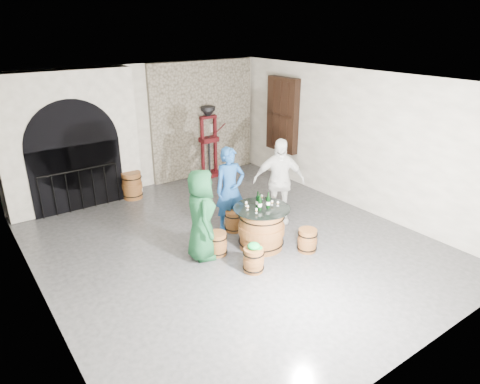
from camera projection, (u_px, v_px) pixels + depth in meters
ground at (231, 243)px, 8.64m from camera, size 8.00×8.00×0.00m
wall_back at (142, 128)px, 11.05m from camera, size 8.00×0.00×8.00m
wall_front at (422, 256)px, 5.03m from camera, size 8.00×0.00×8.00m
wall_left at (30, 213)px, 6.14m from camera, size 0.00×8.00×8.00m
wall_right at (354, 140)px, 9.94m from camera, size 0.00×8.00×8.00m
ceiling at (229, 81)px, 7.45m from camera, size 8.00×8.00×0.00m
stone_facing_panel at (203, 120)px, 11.99m from camera, size 3.20×0.12×3.18m
arched_opening at (70, 142)px, 9.83m from camera, size 3.10×0.60×3.19m
shuttered_window at (282, 115)px, 11.61m from camera, size 0.23×1.10×2.00m
barrel_table at (261, 228)px, 8.35m from camera, size 1.10×1.10×0.84m
barrel_stool_left at (217, 244)px, 8.15m from camera, size 0.39×0.39×0.45m
barrel_stool_far at (234, 221)px, 9.08m from camera, size 0.39×0.39×0.45m
barrel_stool_right at (273, 218)px, 9.21m from camera, size 0.39×0.39×0.45m
barrel_stool_near_right at (307, 240)px, 8.28m from camera, size 0.39×0.39×0.45m
barrel_stool_near_left at (254, 260)px, 7.60m from camera, size 0.39×0.39×0.45m
green_cap at (254, 246)px, 7.50m from camera, size 0.26×0.22×0.12m
person_green at (201, 215)px, 7.83m from camera, size 0.81×0.99×1.74m
person_blue at (230, 189)px, 8.92m from camera, size 0.72×0.53×1.81m
person_white at (279, 181)px, 9.25m from camera, size 1.18×1.02×1.90m
wine_bottle_left at (260, 203)px, 8.06m from camera, size 0.08×0.08×0.32m
wine_bottle_center at (268, 202)px, 8.14m from camera, size 0.08×0.08×0.32m
wine_bottle_right at (258, 201)px, 8.16m from camera, size 0.08×0.08×0.32m
tasting_glass_a at (256, 211)px, 7.94m from camera, size 0.05×0.05×0.10m
tasting_glass_b at (272, 203)px, 8.29m from camera, size 0.05×0.05×0.10m
tasting_glass_c at (246, 204)px, 8.24m from camera, size 0.05×0.05×0.10m
tasting_glass_d at (262, 197)px, 8.56m from camera, size 0.05×0.05×0.10m
tasting_glass_e at (278, 204)px, 8.25m from camera, size 0.05×0.05×0.10m
tasting_glass_f at (248, 208)px, 8.08m from camera, size 0.05×0.05×0.10m
side_barrel at (132, 185)px, 10.72m from camera, size 0.51×0.51×0.68m
corking_press at (209, 136)px, 11.97m from camera, size 0.82×0.45×2.00m
control_box at (213, 128)px, 12.15m from camera, size 0.18×0.10×0.22m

